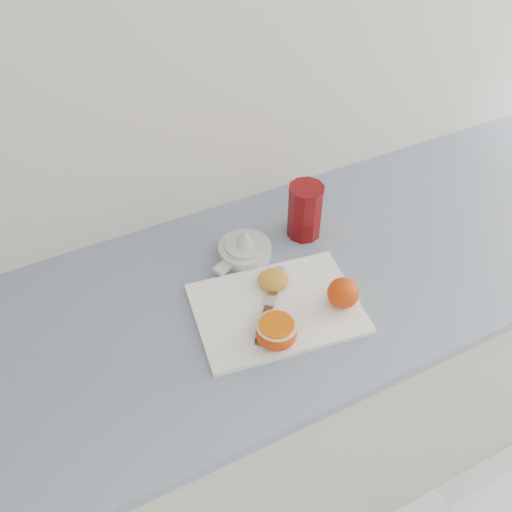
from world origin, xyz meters
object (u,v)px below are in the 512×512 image
object	(u,v)px
cutting_board	(277,308)
half_orange	(276,332)
citrus_juicer	(244,249)
red_tumbler	(305,213)
counter	(287,386)

from	to	relation	value
cutting_board	half_orange	world-z (taller)	half_orange
cutting_board	citrus_juicer	bearing A→B (deg)	86.30
red_tumbler	counter	bearing A→B (deg)	-127.82
cutting_board	half_orange	xyz separation A→B (m)	(-0.04, -0.08, 0.03)
counter	half_orange	bearing A→B (deg)	-130.67
counter	citrus_juicer	size ratio (longest dim) A/B	17.27
cutting_board	counter	bearing A→B (deg)	40.64
half_orange	citrus_juicer	xyz separation A→B (m)	(0.05, 0.25, -0.01)
cutting_board	red_tumbler	bearing A→B (deg)	47.13
counter	cutting_board	size ratio (longest dim) A/B	7.73
counter	red_tumbler	distance (m)	0.53
citrus_juicer	counter	bearing A→B (deg)	-54.99
cutting_board	half_orange	bearing A→B (deg)	-119.51
half_orange	red_tumbler	world-z (taller)	red_tumbler
red_tumbler	citrus_juicer	bearing A→B (deg)	-176.94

